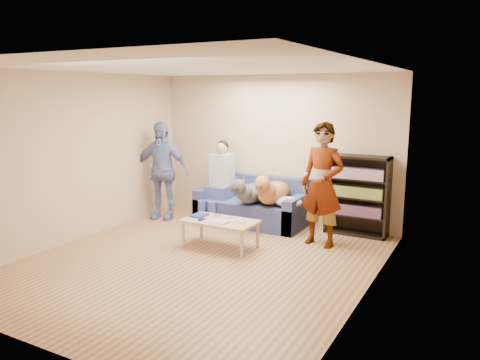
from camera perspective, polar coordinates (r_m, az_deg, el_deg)
The scene contains 27 objects.
ground at distance 6.52m, azimuth -5.13°, elevation -9.98°, with size 5.00×5.00×0.00m, color brown.
ceiling at distance 6.11m, azimuth -5.54°, elevation 13.51°, with size 5.00×5.00×0.00m, color white.
wall_back at distance 8.35m, azimuth 4.28°, elevation 3.82°, with size 4.50×4.50×0.00m, color tan.
wall_front at distance 4.37m, azimuth -23.89°, elevation -3.39°, with size 4.50×4.50×0.00m, color tan.
wall_left at distance 7.65m, azimuth -19.48°, elevation 2.61°, with size 5.00×5.00×0.00m, color tan.
wall_right at distance 5.28m, azimuth 15.40°, elevation -0.55°, with size 5.00×5.00×0.00m, color tan.
blanket at distance 7.76m, azimuth 5.91°, elevation -2.67°, with size 0.46×0.39×0.16m, color #B9B9BE.
person_standing_right at distance 7.07m, azimuth 9.99°, elevation -0.57°, with size 0.68×0.45×1.87m, color gray.
person_standing_left at distance 8.62m, azimuth -9.55°, elevation 1.15°, with size 1.04×0.43×1.78m, color #707FB3.
held_controller at distance 6.92m, azimuth 7.94°, elevation 0.71°, with size 0.04×0.13×0.03m, color white.
notebook_blue at distance 7.22m, azimuth -4.97°, elevation -4.30°, with size 0.20×0.26×0.03m, color navy.
papers at distance 6.87m, azimuth -2.51°, elevation -5.10°, with size 0.26×0.20×0.01m, color beige.
magazine at distance 6.87m, azimuth -2.21°, elevation -4.98°, with size 0.22×0.17×0.01m, color beige.
camera_silver at distance 7.13m, azimuth -2.78°, elevation -4.36°, with size 0.11×0.06×0.05m, color silver.
controller_a at distance 6.92m, azimuth -0.02°, elevation -4.89°, with size 0.04×0.13×0.03m, color white.
controller_b at distance 6.82m, azimuth 0.25°, elevation -5.14°, with size 0.09×0.06×0.03m, color white.
headphone_cup_a at distance 6.86m, azimuth -1.09°, elevation -5.08°, with size 0.07×0.07×0.02m, color silver.
headphone_cup_b at distance 6.93m, azimuth -0.76°, elevation -4.93°, with size 0.07×0.07×0.02m, color white.
pen_orange at distance 6.86m, azimuth -3.28°, elevation -5.17°, with size 0.01×0.01×0.14m, color orange.
pen_black at distance 7.07m, azimuth -0.85°, elevation -4.66°, with size 0.01×0.01×0.14m, color black.
wallet at distance 7.01m, azimuth -4.71°, elevation -4.81°, with size 0.07×0.12×0.01m, color black.
sofa at distance 8.28m, azimuth 1.45°, elevation -3.39°, with size 1.90×0.85×0.82m.
person_seated at distance 8.35m, azimuth -2.56°, elevation 0.18°, with size 0.40×0.73×1.47m.
dog_gray at distance 7.94m, azimuth 1.23°, elevation -1.49°, with size 0.38×1.23×0.55m.
dog_tan at distance 7.87m, azimuth 3.90°, elevation -1.41°, with size 0.43×1.17×0.62m.
coffee_table at distance 6.99m, azimuth -2.44°, elevation -5.27°, with size 1.10×0.60×0.42m.
bookshelf at distance 7.79m, azimuth 14.14°, elevation -1.62°, with size 1.00×0.34×1.30m.
Camera 1 is at (3.41, -5.06, 2.29)m, focal length 35.00 mm.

